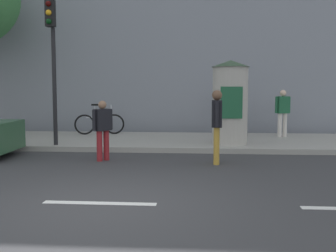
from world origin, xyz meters
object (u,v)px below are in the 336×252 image
pedestrian_with_bag (225,106)px  pedestrian_in_light_jacket (283,110)px  traffic_light (52,48)px  bicycle_leaning (99,124)px  pedestrian_near_pole (217,120)px  poster_column (230,102)px  pedestrian_in_dark_shirt (103,126)px

pedestrian_with_bag → pedestrian_in_light_jacket: 2.01m
traffic_light → bicycle_leaning: size_ratio=2.38×
pedestrian_with_bag → traffic_light: bearing=-146.9°
traffic_light → pedestrian_near_pole: size_ratio=2.34×
traffic_light → poster_column: size_ratio=1.67×
pedestrian_near_pole → pedestrian_in_light_jacket: size_ratio=1.10×
traffic_light → pedestrian_in_light_jacket: bearing=20.6°
poster_column → pedestrian_with_bag: size_ratio=1.45×
pedestrian_in_dark_shirt → pedestrian_with_bag: (3.32, 4.84, 0.31)m
traffic_light → pedestrian_in_light_jacket: size_ratio=2.59×
pedestrian_in_dark_shirt → bicycle_leaning: bearing=105.0°
pedestrian_in_dark_shirt → pedestrian_near_pole: 2.82m
traffic_light → pedestrian_with_bag: bearing=33.1°
bicycle_leaning → pedestrian_in_dark_shirt: bearing=-75.0°
pedestrian_in_light_jacket → pedestrian_with_bag: bearing=159.5°
pedestrian_near_pole → bicycle_leaning: pedestrian_near_pole is taller
pedestrian_in_light_jacket → traffic_light: bearing=-159.4°
bicycle_leaning → traffic_light: bearing=-102.0°
poster_column → pedestrian_in_light_jacket: size_ratio=1.55×
poster_column → pedestrian_in_dark_shirt: poster_column is taller
pedestrian_near_pole → pedestrian_in_light_jacket: 4.97m
pedestrian_in_light_jacket → bicycle_leaning: bearing=177.7°
pedestrian_with_bag → poster_column: bearing=-90.6°
pedestrian_in_dark_shirt → poster_column: bearing=33.8°
traffic_light → bicycle_leaning: traffic_light is taller
pedestrian_in_dark_shirt → pedestrian_near_pole: bearing=-4.4°
pedestrian_in_dark_shirt → pedestrian_with_bag: size_ratio=0.88×
poster_column → pedestrian_near_pole: 2.50m
pedestrian_in_dark_shirt → pedestrian_in_light_jacket: (5.20, 4.13, 0.21)m
pedestrian_in_dark_shirt → bicycle_leaning: (-1.17, 4.38, -0.32)m
pedestrian_with_bag → bicycle_leaning: bearing=-174.3°
pedestrian_near_pole → traffic_light: bearing=159.4°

